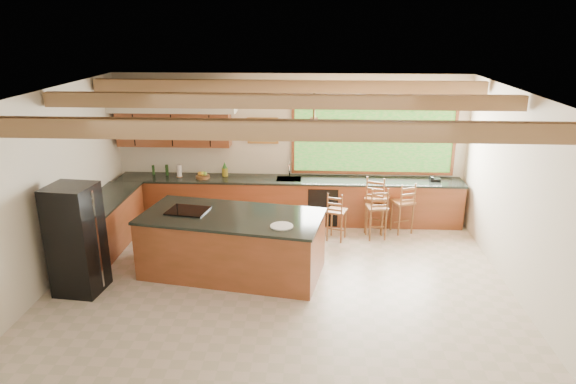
{
  "coord_description": "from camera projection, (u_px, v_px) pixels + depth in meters",
  "views": [
    {
      "loc": [
        0.53,
        -7.08,
        3.99
      ],
      "look_at": [
        0.1,
        0.8,
        1.34
      ],
      "focal_mm": 32.0,
      "sensor_mm": 36.0,
      "label": 1
    }
  ],
  "objects": [
    {
      "name": "ground",
      "position": [
        279.0,
        290.0,
        8.0
      ],
      "size": [
        7.2,
        7.2,
        0.0
      ],
      "primitive_type": "plane",
      "color": "beige",
      "rests_on": "ground"
    },
    {
      "name": "room_shell",
      "position": [
        270.0,
        141.0,
        7.92
      ],
      "size": [
        7.27,
        6.54,
        3.02
      ],
      "color": "beige",
      "rests_on": "ground"
    },
    {
      "name": "counter_run",
      "position": [
        247.0,
        206.0,
        10.28
      ],
      "size": [
        7.12,
        3.1,
        1.22
      ],
      "color": "brown",
      "rests_on": "ground"
    },
    {
      "name": "island",
      "position": [
        232.0,
        244.0,
        8.42
      ],
      "size": [
        3.1,
        1.85,
        1.03
      ],
      "rotation": [
        0.0,
        0.0,
        -0.17
      ],
      "color": "brown",
      "rests_on": "ground"
    },
    {
      "name": "refrigerator",
      "position": [
        76.0,
        240.0,
        7.73
      ],
      "size": [
        0.73,
        0.71,
        1.7
      ],
      "rotation": [
        0.0,
        0.0,
        -0.1
      ],
      "color": "black",
      "rests_on": "ground"
    },
    {
      "name": "bar_stool_a",
      "position": [
        337.0,
        212.0,
        9.62
      ],
      "size": [
        0.44,
        0.44,
        0.96
      ],
      "rotation": [
        0.0,
        0.0,
        -0.32
      ],
      "color": "brown",
      "rests_on": "ground"
    },
    {
      "name": "bar_stool_b",
      "position": [
        403.0,
        203.0,
        9.95
      ],
      "size": [
        0.49,
        0.49,
        1.05
      ],
      "rotation": [
        0.0,
        0.0,
        0.39
      ],
      "color": "brown",
      "rests_on": "ground"
    },
    {
      "name": "bar_stool_c",
      "position": [
        377.0,
        208.0,
        9.68
      ],
      "size": [
        0.43,
        0.43,
        1.04
      ],
      "rotation": [
        0.0,
        0.0,
        0.15
      ],
      "color": "brown",
      "rests_on": "ground"
    },
    {
      "name": "bar_stool_d",
      "position": [
        378.0,
        199.0,
        9.95
      ],
      "size": [
        0.54,
        0.54,
        1.17
      ],
      "rotation": [
        0.0,
        0.0,
        -0.38
      ],
      "color": "brown",
      "rests_on": "ground"
    }
  ]
}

